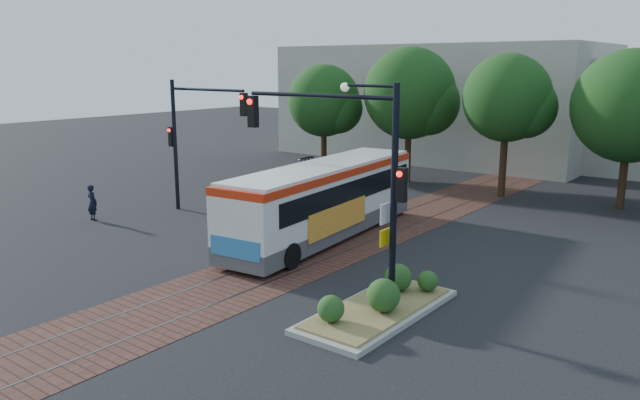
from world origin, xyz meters
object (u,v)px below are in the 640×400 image
(signal_pole_left, at_px, (191,128))
(signal_pole_main, at_px, (355,159))
(parked_car, at_px, (333,169))
(city_bus, at_px, (325,197))
(traffic_island, at_px, (380,302))
(officer, at_px, (92,203))

(signal_pole_left, bearing_deg, signal_pole_main, -21.45)
(parked_car, bearing_deg, city_bus, -152.64)
(city_bus, distance_m, signal_pole_left, 7.70)
(traffic_island, bearing_deg, city_bus, 138.51)
(signal_pole_left, relative_size, parked_car, 1.48)
(signal_pole_left, height_order, parked_car, signal_pole_left)
(traffic_island, height_order, parked_car, parked_car)
(city_bus, relative_size, traffic_island, 2.13)
(officer, relative_size, parked_car, 0.39)
(signal_pole_left, bearing_deg, parked_car, 90.50)
(city_bus, bearing_deg, officer, -163.69)
(traffic_island, distance_m, signal_pole_left, 14.50)
(city_bus, xyz_separation_m, traffic_island, (5.83, -5.16, -1.29))
(city_bus, height_order, parked_car, city_bus)
(signal_pole_main, relative_size, officer, 3.82)
(parked_car, bearing_deg, signal_pole_left, 172.90)
(signal_pole_main, xyz_separation_m, parked_car, (-12.32, 15.73, -3.57))
(signal_pole_main, distance_m, officer, 14.99)
(officer, distance_m, parked_car, 14.79)
(city_bus, xyz_separation_m, officer, (-9.70, -3.96, -0.84))
(officer, bearing_deg, city_bus, -154.80)
(signal_pole_left, bearing_deg, traffic_island, -20.36)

